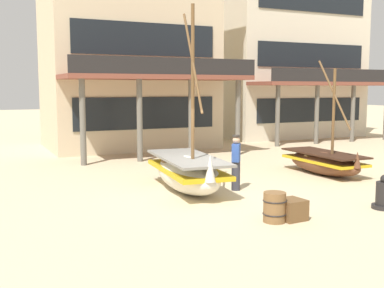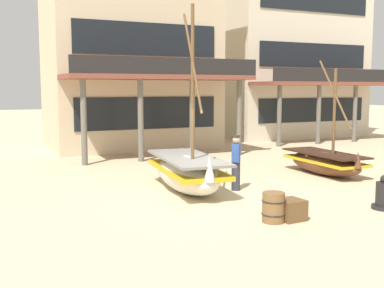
# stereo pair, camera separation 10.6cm
# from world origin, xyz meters

# --- Properties ---
(ground_plane) EXTENTS (120.00, 120.00, 0.00)m
(ground_plane) POSITION_xyz_m (0.00, 0.00, 0.00)
(ground_plane) COLOR #CCB78E
(fishing_boat_near_left) EXTENTS (1.92, 4.08, 5.42)m
(fishing_boat_near_left) POSITION_xyz_m (-0.22, 0.85, 0.59)
(fishing_boat_near_left) COLOR silver
(fishing_boat_near_left) RESTS_ON ground
(fishing_boat_centre_large) EXTENTS (1.40, 3.53, 4.06)m
(fishing_boat_centre_large) POSITION_xyz_m (5.40, 1.35, 0.45)
(fishing_boat_centre_large) COLOR brown
(fishing_boat_centre_large) RESTS_ON ground
(fisherman_by_hull) EXTENTS (0.40, 0.42, 1.68)m
(fisherman_by_hull) POSITION_xyz_m (1.15, 0.33, 0.83)
(fisherman_by_hull) COLOR #33333D
(fisherman_by_hull) RESTS_ON ground
(capstan_winch) EXTENTS (0.61, 0.61, 0.89)m
(capstan_winch) POSITION_xyz_m (3.50, -3.20, 0.35)
(capstan_winch) COLOR black
(capstan_winch) RESTS_ON ground
(wooden_barrel) EXTENTS (0.56, 0.56, 0.70)m
(wooden_barrel) POSITION_xyz_m (0.23, -3.03, 0.35)
(wooden_barrel) COLOR brown
(wooden_barrel) RESTS_ON ground
(cargo_crate) EXTENTS (0.63, 0.63, 0.49)m
(cargo_crate) POSITION_xyz_m (0.70, -3.04, 0.25)
(cargo_crate) COLOR brown
(cargo_crate) RESTS_ON ground
(harbor_building_main) EXTENTS (8.65, 8.77, 10.66)m
(harbor_building_main) POSITION_xyz_m (1.55, 12.28, 5.32)
(harbor_building_main) COLOR beige
(harbor_building_main) RESTS_ON ground
(harbor_building_annex) EXTENTS (9.43, 9.11, 9.99)m
(harbor_building_annex) POSITION_xyz_m (12.53, 14.21, 4.99)
(harbor_building_annex) COLOR beige
(harbor_building_annex) RESTS_ON ground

